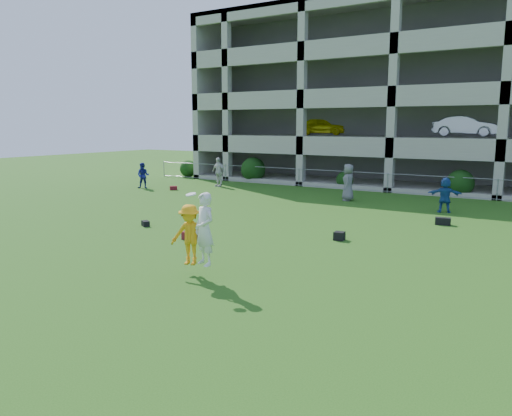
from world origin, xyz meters
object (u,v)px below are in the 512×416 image
Objects in this scene: bystander_c at (348,182)px; crate_d at (339,236)px; frisbee_contest at (195,233)px; bystander_d at (445,195)px; bystander_a at (143,176)px; bystander_b at (218,172)px; parking_garage at (428,97)px.

crate_d is at bearing 4.19° from bystander_c.
bystander_d is at bearing 75.86° from frisbee_contest.
bystander_a is at bearing -11.61° from bystander_d.
bystander_b is 1.16× the size of bystander_d.
frisbee_contest is at bearing -71.68° from bystander_a.
frisbee_contest is (14.82, -12.97, 0.39)m from bystander_a.
bystander_a is 4.71× the size of crate_d.
bystander_b is 19.91m from frisbee_contest.
crate_d is at bearing -83.58° from parking_garage.
bystander_b is at bearing -132.02° from parking_garage.
parking_garage is at bearing 96.42° from crate_d.
parking_garage reaches higher than bystander_d.
bystander_a is 0.83× the size of bystander_c.
bystander_c is 0.96× the size of frisbee_contest.
bystander_d reaches higher than crate_d.
bystander_d is at bearing -1.76° from bystander_b.
bystander_c is (9.65, -1.33, 0.03)m from bystander_b.
crate_d is (3.29, -8.95, -0.84)m from bystander_c.
bystander_c reaches higher than bystander_a.
bystander_b is (3.49, 3.40, 0.14)m from bystander_a.
bystander_d is (18.35, 1.05, 0.00)m from bystander_a.
bystander_b reaches higher than crate_d.
bystander_d is 0.80× the size of frisbee_contest.
bystander_a is 17.82m from crate_d.
bystander_a is at bearing -128.55° from bystander_b.
frisbee_contest reaches higher than crate_d.
frisbee_contest is at bearing -48.10° from bystander_b.
frisbee_contest reaches higher than bystander_c.
bystander_d is at bearing 62.98° from bystander_c.
bystander_a is 4.87m from bystander_b.
bystander_b is 0.93× the size of frisbee_contest.
crate_d is at bearing -31.26° from bystander_b.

